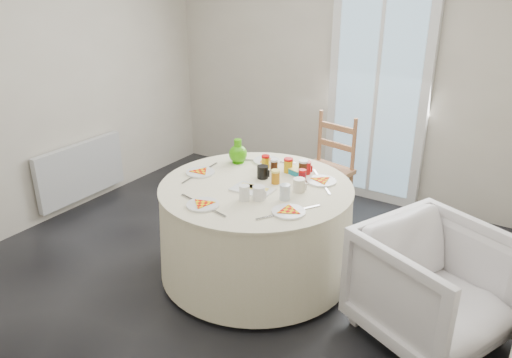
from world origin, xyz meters
The scene contains 14 objects.
floor centered at (0.00, 0.00, 0.00)m, with size 4.00×4.00×0.00m, color black.
wall_back centered at (0.00, 2.00, 1.30)m, with size 4.00×0.02×2.60m, color #BCB5A3.
wall_left centered at (-2.00, 0.00, 1.30)m, with size 0.02×4.00×2.60m, color #BCB5A3.
glass_door centered at (0.40, 1.95, 1.05)m, with size 1.00×0.08×2.10m, color silver.
radiator centered at (-1.94, 0.20, 0.38)m, with size 0.07×1.00×0.55m, color silver.
table centered at (0.16, 0.12, 0.38)m, with size 1.47×1.47×0.75m, color beige.
wooden_chair centered at (0.19, 1.23, 0.47)m, with size 0.45×0.43×1.01m, color #9F6F44, non-canonical shape.
armchair centered at (1.50, 0.11, 0.39)m, with size 0.81×0.76×0.83m, color white.
place_settings centered at (0.16, 0.12, 0.77)m, with size 1.21×1.21×0.02m, color silver, non-canonical shape.
jar_cluster centered at (0.22, 0.41, 0.82)m, with size 0.43×0.22×0.13m, color #8E4912, non-canonical shape.
butter_tub centered at (0.31, 0.47, 0.79)m, with size 0.13×0.09×0.05m, color #127C96.
green_pitcher centered at (-0.21, 0.44, 0.87)m, with size 0.15×0.15×0.20m, color #38A008, non-canonical shape.
cheese_platter centered at (0.19, 0.03, 0.77)m, with size 0.29×0.19×0.04m, color white, non-canonical shape.
mugs_glasses centered at (0.31, 0.15, 0.81)m, with size 0.65×0.65×0.12m, color #9D9D9D, non-canonical shape.
Camera 1 is at (1.98, -2.71, 2.23)m, focal length 35.00 mm.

